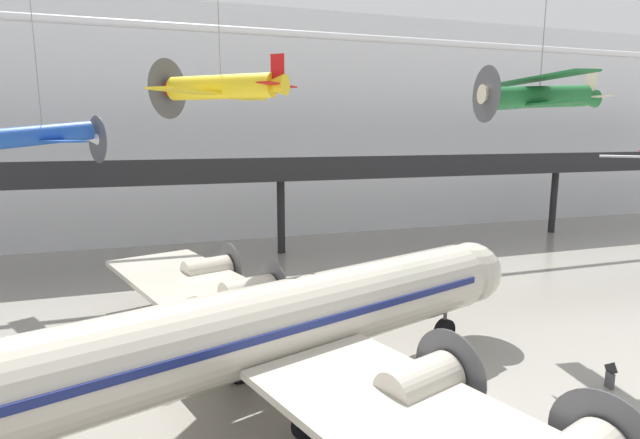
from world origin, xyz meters
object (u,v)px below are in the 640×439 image
(suspended_plane_yellow_lowwing, at_px, (221,88))
(suspended_plane_green_biplane, at_px, (539,96))
(airliner_silver_main, at_px, (261,329))
(info_sign_pedestal, at_px, (610,378))
(suspended_plane_blue_trainer, at_px, (43,135))

(suspended_plane_yellow_lowwing, xyz_separation_m, suspended_plane_green_biplane, (14.60, -5.81, -0.47))
(airliner_silver_main, distance_m, info_sign_pedestal, 15.05)
(suspended_plane_blue_trainer, distance_m, info_sign_pedestal, 32.26)
(suspended_plane_green_biplane, bearing_deg, suspended_plane_yellow_lowwing, -13.40)
(suspended_plane_yellow_lowwing, bearing_deg, info_sign_pedestal, -178.37)
(suspended_plane_green_biplane, xyz_separation_m, info_sign_pedestal, (0.04, -5.48, -12.10))
(suspended_plane_green_biplane, relative_size, info_sign_pedestal, 6.15)
(airliner_silver_main, xyz_separation_m, suspended_plane_blue_trainer, (-9.80, 15.83, 7.19))
(suspended_plane_yellow_lowwing, distance_m, suspended_plane_green_biplane, 15.72)
(airliner_silver_main, distance_m, suspended_plane_green_biplane, 17.30)
(airliner_silver_main, bearing_deg, suspended_plane_blue_trainer, 103.33)
(suspended_plane_green_biplane, relative_size, suspended_plane_blue_trainer, 0.81)
(suspended_plane_yellow_lowwing, xyz_separation_m, info_sign_pedestal, (14.64, -11.29, -12.58))
(suspended_plane_blue_trainer, xyz_separation_m, info_sign_pedestal, (24.28, -18.65, -10.16))
(suspended_plane_yellow_lowwing, bearing_deg, suspended_plane_green_biplane, -162.43)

